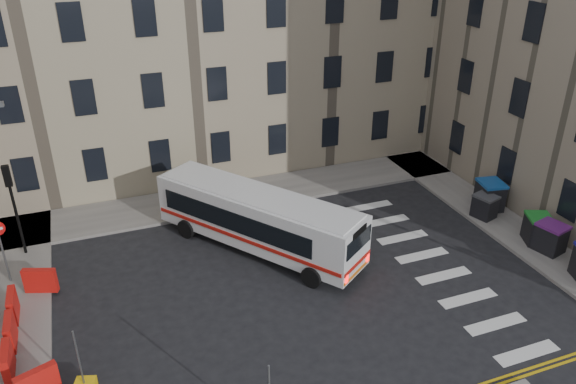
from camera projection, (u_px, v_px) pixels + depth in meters
ground at (342, 280)px, 22.67m from camera, size 120.00×120.00×0.00m
pavement_north at (158, 209)px, 27.90m from camera, size 36.00×3.20×0.15m
pavement_east at (467, 199)px, 28.83m from camera, size 2.40×26.00×0.15m
terrace_north at (101, 11)px, 29.48m from camera, size 38.30×10.80×17.20m
traffic_light_nw at (12, 196)px, 22.98m from camera, size 0.28×0.22×4.10m
no_entry_north at (0, 239)px, 21.51m from camera, size 0.60×0.08×3.00m
roadworks_barriers at (22, 329)px, 19.03m from camera, size 1.66×6.26×1.00m
bus at (258, 218)px, 24.12m from camera, size 7.37×9.18×2.64m
wheelie_bin_b at (550, 237)px, 24.07m from camera, size 1.27×1.38×1.28m
wheelie_bin_c at (537, 229)px, 24.74m from camera, size 1.38×1.46×1.28m
wheelie_bin_d at (485, 206)px, 26.78m from camera, size 1.16×1.25×1.13m
wheelie_bin_e at (490, 195)px, 27.48m from camera, size 1.34×1.47×1.42m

